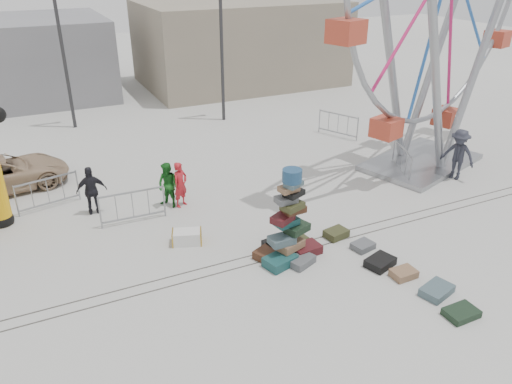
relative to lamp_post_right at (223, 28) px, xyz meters
name	(u,v)px	position (x,y,z in m)	size (l,w,h in m)	color
ground	(301,265)	(-3.09, -13.00, -4.48)	(90.00, 90.00, 0.00)	#9E9E99
track_line_near	(291,254)	(-3.09, -12.40, -4.48)	(40.00, 0.04, 0.01)	#47443F
track_line_far	(284,247)	(-3.09, -12.00, -4.48)	(40.00, 0.04, 0.01)	#47443F
building_right	(240,43)	(3.91, 7.00, -1.98)	(12.00, 8.00, 5.00)	gray
building_left	(16,59)	(-9.09, 9.00, -2.28)	(10.00, 8.00, 4.40)	gray
lamp_post_right	(223,28)	(0.00, 0.00, 0.00)	(1.41, 0.25, 8.00)	#2D2D30
lamp_post_left	(62,31)	(-7.00, 2.00, 0.00)	(1.41, 0.25, 8.00)	#2D2D30
suitcase_tower	(289,233)	(-3.21, -12.45, -3.74)	(1.95, 1.71, 2.67)	#194B4C
steamer_trunk	(187,237)	(-5.56, -10.58, -4.28)	(0.86, 0.49, 0.40)	silver
row_case_0	(336,233)	(-1.41, -12.17, -4.37)	(0.68, 0.50, 0.23)	#3A3D1E
row_case_1	(363,246)	(-1.08, -13.05, -4.39)	(0.62, 0.48, 0.19)	#595C61
row_case_2	(380,262)	(-1.18, -13.97, -4.37)	(0.79, 0.58, 0.23)	black
row_case_3	(404,273)	(-0.94, -14.65, -4.38)	(0.65, 0.48, 0.21)	#8D6647
row_case_4	(437,290)	(-0.68, -15.58, -4.38)	(0.85, 0.56, 0.21)	#475E66
row_case_5	(461,313)	(-0.77, -16.47, -4.39)	(0.79, 0.55, 0.18)	black
barricade_dummy_b	(48,193)	(-8.98, -6.47, -3.93)	(2.00, 0.10, 1.10)	gray
barricade_dummy_c	(133,207)	(-6.67, -8.65, -3.93)	(2.00, 0.10, 1.10)	gray
barricade_wheel_front	(402,161)	(3.46, -9.28, -3.93)	(2.00, 0.10, 1.10)	gray
barricade_wheel_back	(338,125)	(3.70, -4.61, -3.93)	(2.00, 0.10, 1.10)	gray
pedestrian_red	(180,185)	(-4.96, -8.20, -3.70)	(0.57, 0.37, 1.56)	#B01921
pedestrian_green	(168,185)	(-5.35, -8.07, -3.71)	(0.75, 0.59, 1.55)	#18631D
pedestrian_black	(92,191)	(-7.70, -7.48, -3.67)	(0.95, 0.40, 1.63)	black
pedestrian_grey	(458,154)	(5.04, -10.47, -3.52)	(1.24, 0.71, 1.92)	#252731
parked_suv	(2,174)	(-10.32, -4.27, -3.86)	(2.07, 4.49, 1.25)	tan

